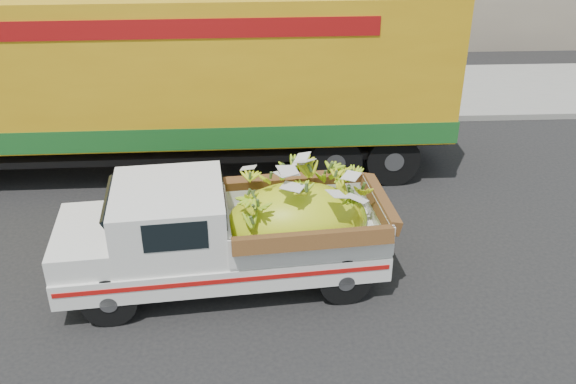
{
  "coord_description": "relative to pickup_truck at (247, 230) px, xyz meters",
  "views": [
    {
      "loc": [
        0.82,
        -9.01,
        6.23
      ],
      "look_at": [
        1.28,
        0.2,
        1.22
      ],
      "focal_mm": 40.0,
      "sensor_mm": 36.0,
      "label": 1
    }
  ],
  "objects": [
    {
      "name": "curb",
      "position": [
        -0.6,
        6.62,
        -0.87
      ],
      "size": [
        60.0,
        0.25,
        0.15
      ],
      "primitive_type": "cube",
      "color": "gray",
      "rests_on": "ground"
    },
    {
      "name": "sidewalk",
      "position": [
        -0.6,
        8.72,
        -0.87
      ],
      "size": [
        60.0,
        4.0,
        0.14
      ],
      "primitive_type": "cube",
      "color": "gray",
      "rests_on": "ground"
    },
    {
      "name": "semi_trailer",
      "position": [
        -1.73,
        4.17,
        1.18
      ],
      "size": [
        12.01,
        2.69,
        3.8
      ],
      "rotation": [
        0.0,
        0.0,
        0.01
      ],
      "color": "black",
      "rests_on": "ground"
    },
    {
      "name": "pickup_truck",
      "position": [
        0.0,
        0.0,
        0.0
      ],
      "size": [
        5.15,
        2.3,
        1.75
      ],
      "rotation": [
        0.0,
        0.0,
        0.1
      ],
      "color": "black",
      "rests_on": "ground"
    },
    {
      "name": "ground",
      "position": [
        -0.6,
        0.49,
        -0.94
      ],
      "size": [
        100.0,
        100.0,
        0.0
      ],
      "primitive_type": "plane",
      "color": "black",
      "rests_on": "ground"
    }
  ]
}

